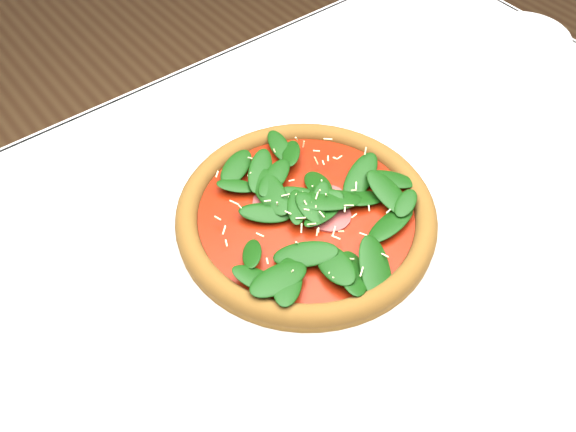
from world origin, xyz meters
TOP-DOWN VIEW (x-y plane):
  - dining_table at (0.00, 0.00)m, footprint 1.21×0.81m
  - plate at (0.00, 0.04)m, footprint 0.36×0.36m
  - pizza at (0.00, 0.04)m, footprint 0.37×0.37m
  - saucer_far at (0.54, 0.12)m, footprint 0.14×0.14m

SIDE VIEW (x-z plane):
  - dining_table at x=0.00m, z-range 0.27..1.02m
  - saucer_far at x=0.54m, z-range 0.75..0.76m
  - plate at x=0.00m, z-range 0.75..0.77m
  - pizza at x=0.00m, z-range 0.76..0.80m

